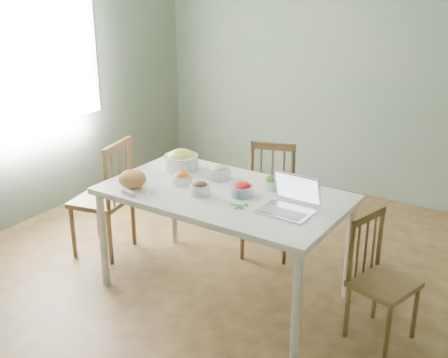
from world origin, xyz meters
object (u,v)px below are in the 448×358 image
Objects in this scene: bowl_squash at (181,160)px; laptop at (286,197)px; dining_table at (224,243)px; chair_far at (268,202)px; chair_left at (101,197)px; chair_right at (384,281)px; bread_boule at (132,179)px.

laptop is (1.11, -0.30, 0.04)m from bowl_squash.
dining_table is 0.74m from chair_far.
chair_left is (-1.25, -0.02, 0.10)m from dining_table.
bowl_squash is (-1.76, 0.13, 0.47)m from chair_right.
chair_far is 4.64× the size of bread_boule.
chair_right is at bearing -46.14° from chair_far.
bowl_squash is (-0.56, 0.22, 0.50)m from dining_table.
bread_boule is (-1.82, -0.39, 0.46)m from chair_right.
bowl_squash is 0.80× the size of laptop.
bowl_squash is at bearing 100.55° from chair_right.
laptop is at bearing -15.38° from bowl_squash.
bowl_squash reaches higher than bread_boule.
chair_left reaches higher than bread_boule.
laptop reaches higher than chair_right.
dining_table is at bearing -105.98° from chair_far.
chair_right is at bearing 80.53° from chair_left.
bread_boule is 0.75× the size of bowl_squash.
laptop is at bearing 75.93° from chair_left.
bowl_squash reaches higher than dining_table.
bread_boule is 1.19m from laptop.
chair_left is 4.97× the size of bread_boule.
dining_table is 8.61× the size of bread_boule.
bread_boule reaches higher than chair_far.
chair_right is 1.92m from bread_boule.
chair_left reaches higher than chair_far.
bread_boule is (-0.58, -1.03, 0.42)m from chair_far.
bowl_squash is at bearing 83.29° from bread_boule.
chair_left is at bearing 107.35° from chair_right.
chair_right is at bearing 15.91° from laptop.
chair_right is (1.21, 0.09, 0.02)m from dining_table.
laptop is (1.80, -0.06, 0.44)m from chair_left.
laptop is (0.55, -0.09, 0.53)m from dining_table.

